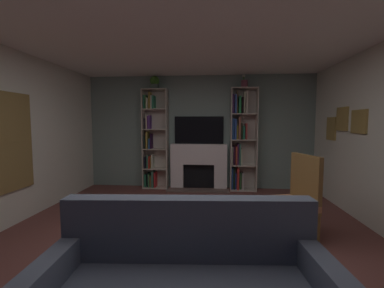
{
  "coord_description": "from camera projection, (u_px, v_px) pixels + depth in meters",
  "views": [
    {
      "loc": [
        0.36,
        -2.78,
        1.48
      ],
      "look_at": [
        0.0,
        1.22,
        1.15
      ],
      "focal_mm": 23.89,
      "sensor_mm": 36.0,
      "label": 1
    }
  ],
  "objects": [
    {
      "name": "ground_plane",
      "position": [
        182.0,
        253.0,
        2.91
      ],
      "size": [
        7.31,
        7.31,
        0.0
      ],
      "primitive_type": "plane",
      "color": "brown"
    },
    {
      "name": "wall_back_accent",
      "position": [
        199.0,
        132.0,
        5.86
      ],
      "size": [
        5.21,
        0.06,
        2.55
      ],
      "primitive_type": "cube",
      "color": "gray",
      "rests_on": "ground_plane"
    },
    {
      "name": "ceiling",
      "position": [
        182.0,
        19.0,
        2.7
      ],
      "size": [
        5.21,
        6.21,
        0.06
      ],
      "primitive_type": "cube",
      "color": "white",
      "rests_on": "wall_back_accent"
    },
    {
      "name": "fireplace",
      "position": [
        199.0,
        165.0,
        5.77
      ],
      "size": [
        1.36,
        0.52,
        1.01
      ],
      "color": "white",
      "rests_on": "ground_plane"
    },
    {
      "name": "tv",
      "position": [
        199.0,
        130.0,
        5.79
      ],
      "size": [
        1.1,
        0.06,
        0.62
      ],
      "primitive_type": "cube",
      "color": "black",
      "rests_on": "fireplace"
    },
    {
      "name": "bookshelf_left",
      "position": [
        153.0,
        141.0,
        5.83
      ],
      "size": [
        0.57,
        0.29,
        2.24
      ],
      "color": "beige",
      "rests_on": "ground_plane"
    },
    {
      "name": "bookshelf_right",
      "position": [
        240.0,
        140.0,
        5.63
      ],
      "size": [
        0.57,
        0.34,
        2.24
      ],
      "color": "beige",
      "rests_on": "ground_plane"
    },
    {
      "name": "potted_plant",
      "position": [
        155.0,
        82.0,
        5.67
      ],
      "size": [
        0.21,
        0.21,
        0.29
      ],
      "color": "#475B4F",
      "rests_on": "bookshelf_left"
    },
    {
      "name": "vase_with_flowers",
      "position": [
        244.0,
        83.0,
        5.5
      ],
      "size": [
        0.14,
        0.14,
        0.29
      ],
      "color": "#833C4E",
      "rests_on": "bookshelf_right"
    },
    {
      "name": "armchair",
      "position": [
        293.0,
        198.0,
        3.28
      ],
      "size": [
        0.72,
        0.72,
        1.08
      ],
      "color": "brown",
      "rests_on": "ground_plane"
    }
  ]
}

